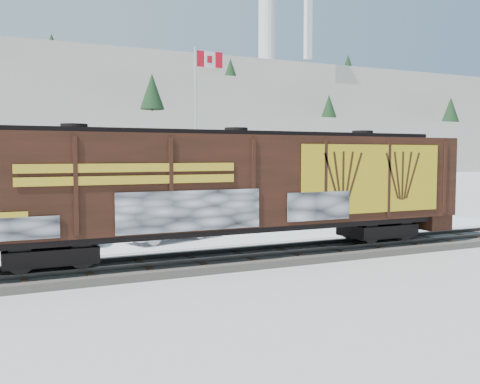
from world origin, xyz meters
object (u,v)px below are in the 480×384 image
car_white (169,225)px  car_dark (318,210)px  car_silver (54,231)px  hopper_railcar (236,184)px  flagpole (198,158)px

car_white → car_dark: size_ratio=0.86×
car_silver → car_dark: (15.50, 1.99, 0.07)m
hopper_railcar → car_white: 6.44m
car_silver → hopper_railcar: bearing=-121.7°
car_dark → car_silver: bearing=98.6°
hopper_railcar → car_silver: hopper_railcar is taller
hopper_railcar → flagpole: size_ratio=1.84×
hopper_railcar → car_white: (-0.87, 5.97, -2.25)m
flagpole → car_dark: 8.27m
flagpole → car_silver: 11.97m
car_white → flagpole: bearing=-51.2°
flagpole → car_dark: bearing=-37.3°
hopper_railcar → car_dark: hopper_railcar is taller
car_silver → car_dark: bearing=-67.7°
hopper_railcar → car_dark: bearing=42.0°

